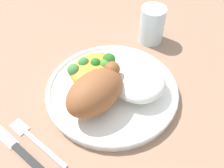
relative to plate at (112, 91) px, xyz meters
The scene contains 8 objects.
ground_plane 0.01m from the plate, ahead, with size 2.00×2.00×0.00m, color #9F785E.
plate is the anchor object (origin of this frame).
roasted_chicken 0.07m from the plate, behind, with size 0.12×0.07×0.07m.
rice_pile 0.06m from the plate, 51.87° to the right, with size 0.10×0.10×0.04m, color white.
mac_cheese_with_broccoli 0.06m from the plate, 93.10° to the left, with size 0.10×0.08×0.04m.
fork 0.17m from the plate, behind, with size 0.03×0.14×0.01m.
knife 0.20m from the plate, 169.50° to the left, with size 0.03×0.19×0.01m.
water_glass 0.20m from the plate, 16.07° to the left, with size 0.06×0.06×0.09m, color silver.
Camera 1 is at (-0.25, -0.24, 0.42)m, focal length 43.74 mm.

